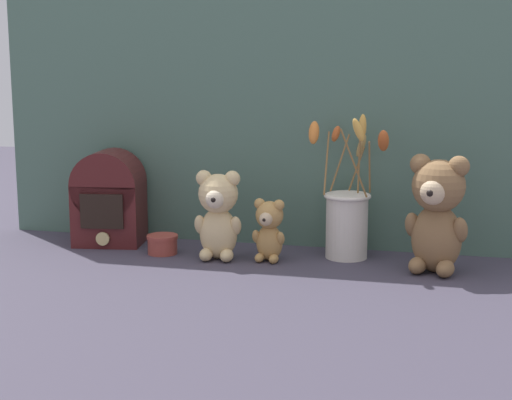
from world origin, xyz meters
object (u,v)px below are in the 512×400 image
(teddy_bear_small, at_px, (269,229))
(decorative_tin_tall, at_px, (163,244))
(teddy_bear_medium, at_px, (218,213))
(vintage_radio, at_px, (109,198))
(flower_vase, at_px, (347,216))
(teddy_bear_large, at_px, (437,212))

(teddy_bear_small, xyz_separation_m, decorative_tin_tall, (-0.27, 0.01, -0.05))
(teddy_bear_medium, bearing_deg, decorative_tin_tall, 172.40)
(teddy_bear_medium, relative_size, vintage_radio, 0.88)
(teddy_bear_medium, height_order, flower_vase, flower_vase)
(teddy_bear_large, height_order, teddy_bear_medium, teddy_bear_large)
(flower_vase, xyz_separation_m, decorative_tin_tall, (-0.44, -0.07, -0.08))
(teddy_bear_large, xyz_separation_m, teddy_bear_small, (-0.38, 0.00, -0.06))
(teddy_bear_large, bearing_deg, teddy_bear_medium, -179.56)
(teddy_bear_small, height_order, decorative_tin_tall, teddy_bear_small)
(teddy_bear_medium, xyz_separation_m, flower_vase, (0.29, 0.09, -0.01))
(flower_vase, relative_size, decorative_tin_tall, 4.52)
(teddy_bear_small, distance_m, vintage_radio, 0.44)
(teddy_bear_medium, height_order, decorative_tin_tall, teddy_bear_medium)
(teddy_bear_large, relative_size, teddy_bear_medium, 1.24)
(teddy_bear_small, bearing_deg, teddy_bear_large, -0.71)
(teddy_bear_medium, bearing_deg, flower_vase, 16.58)
(flower_vase, xyz_separation_m, vintage_radio, (-0.61, -0.00, 0.02))
(flower_vase, distance_m, decorative_tin_tall, 0.45)
(vintage_radio, bearing_deg, decorative_tin_tall, -20.76)
(teddy_bear_large, distance_m, teddy_bear_medium, 0.50)
(teddy_bear_medium, bearing_deg, vintage_radio, 165.17)
(decorative_tin_tall, bearing_deg, teddy_bear_medium, -7.60)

